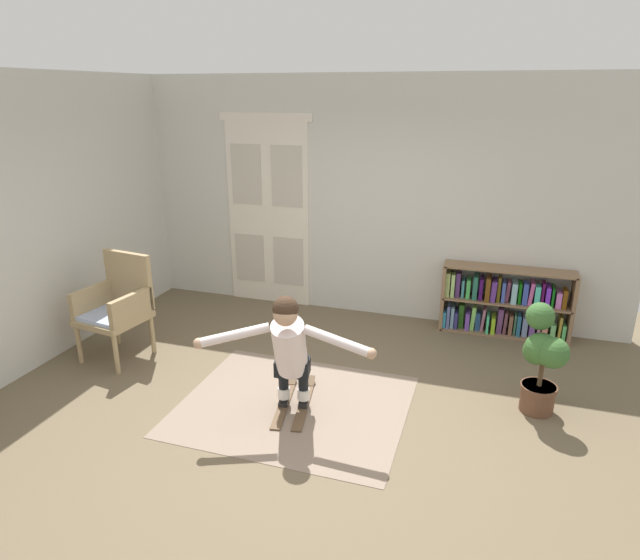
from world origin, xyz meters
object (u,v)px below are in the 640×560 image
(bookshelf, at_px, (503,304))
(person_skier, at_px, (289,346))
(wicker_chair, at_px, (117,304))
(potted_plant, at_px, (542,359))
(skis_pair, at_px, (294,401))

(bookshelf, relative_size, person_skier, 0.99)
(bookshelf, relative_size, wicker_chair, 1.32)
(potted_plant, height_order, skis_pair, potted_plant)
(wicker_chair, height_order, skis_pair, wicker_chair)
(bookshelf, relative_size, potted_plant, 1.44)
(skis_pair, bearing_deg, potted_plant, 14.56)
(skis_pair, bearing_deg, wicker_chair, 170.40)
(bookshelf, distance_m, skis_pair, 2.83)
(potted_plant, xyz_separation_m, skis_pair, (-2.08, -0.54, -0.50))
(bookshelf, xyz_separation_m, wicker_chair, (-3.87, -1.83, 0.22))
(bookshelf, distance_m, potted_plant, 1.68)
(skis_pair, bearing_deg, bookshelf, 51.13)
(potted_plant, distance_m, person_skier, 2.17)
(wicker_chair, bearing_deg, skis_pair, -9.60)
(skis_pair, height_order, person_skier, person_skier)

